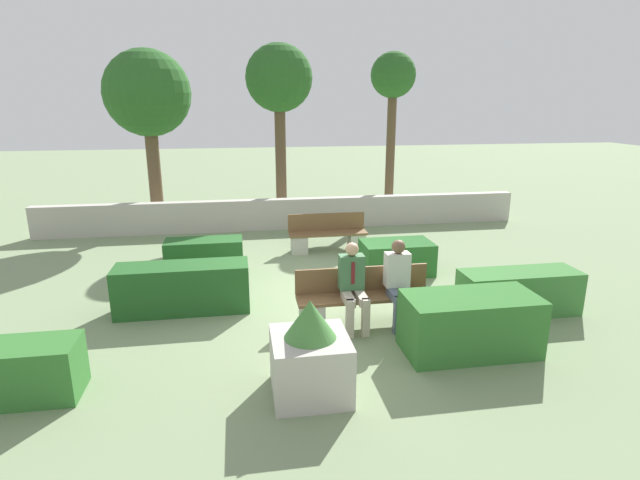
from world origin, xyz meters
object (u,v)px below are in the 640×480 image
Objects in this scene: person_seated_woman at (399,279)px; tree_center_right at (393,83)px; tree_leftmost at (148,95)px; person_seated_man at (353,282)px; bench_left_side at (328,237)px; planter_corner_left at (310,355)px; bench_front at (364,302)px; tree_center_left at (279,82)px.

tree_center_right is at bearing 74.09° from person_seated_woman.
tree_leftmost is 6.95m from tree_center_right.
tree_center_right is (2.99, 7.94, 3.16)m from person_seated_man.
planter_corner_left reaches higher than bench_left_side.
bench_front is 8.87m from tree_leftmost.
bench_left_side is 0.37× the size of tree_center_left.
bench_left_side is 6.24m from tree_leftmost.
bench_left_side is at bearing -76.42° from tree_center_left.
bench_front is 0.66m from person_seated_woman.
tree_center_left is 3.48m from tree_center_right.
bench_front is at bearing 164.26° from person_seated_woman.
tree_leftmost is at bearing 146.46° from bench_left_side.
person_seated_man is 0.27× the size of tree_center_left.
tree_center_right reaches higher than tree_leftmost.
planter_corner_left is 0.25× the size of tree_center_right.
person_seated_woman is at bearing -57.57° from tree_leftmost.
bench_front is 8.01m from tree_center_left.
person_seated_woman reaches higher than bench_front.
tree_center_left reaches higher than bench_front.
bench_front is 0.45× the size of tree_center_right.
planter_corner_left is (-1.26, -5.78, 0.17)m from bench_left_side.
bench_left_side is 1.35× the size of person_seated_woman.
tree_leftmost is (-4.27, 3.24, 3.20)m from bench_left_side.
person_seated_man is at bearing -86.63° from tree_center_left.
planter_corner_left is at bearing -71.56° from tree_leftmost.
tree_center_left is (0.48, 9.01, 3.38)m from planter_corner_left.
tree_leftmost is (-3.92, 7.31, 2.80)m from person_seated_man.
person_seated_man is at bearing -61.84° from tree_leftmost.
tree_center_left is (3.49, -0.01, 0.35)m from tree_leftmost.
tree_center_right is (2.26, 7.94, 3.15)m from person_seated_woman.
tree_center_left is at bearing -0.16° from tree_leftmost.
tree_leftmost is 0.99× the size of tree_center_right.
planter_corner_left is (-1.64, -1.71, -0.24)m from person_seated_woman.
bench_front is 0.45× the size of tree_leftmost.
tree_center_left is at bearing 99.04° from person_seated_woman.
person_seated_man is 0.73m from person_seated_woman.
bench_left_side is 5.88m from tree_center_right.
person_seated_man reaches higher than bench_front.
tree_leftmost reaches higher than bench_front.
tree_leftmost is 3.50m from tree_center_left.
person_seated_man is 8.75m from tree_leftmost.
tree_center_right is (6.91, 0.63, 0.36)m from tree_leftmost.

